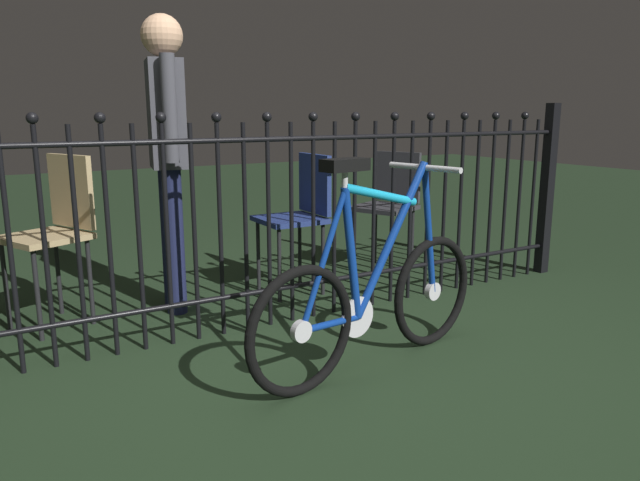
{
  "coord_description": "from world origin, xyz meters",
  "views": [
    {
      "loc": [
        -1.19,
        -2.05,
        1.12
      ],
      "look_at": [
        0.14,
        0.21,
        0.55
      ],
      "focal_mm": 33.75,
      "sensor_mm": 36.0,
      "label": 1
    }
  ],
  "objects_px": {
    "bicycle": "(373,295)",
    "chair_charcoal": "(389,198)",
    "chair_tan": "(57,222)",
    "chair_navy": "(301,208)",
    "person_visitor": "(167,140)"
  },
  "relations": [
    {
      "from": "bicycle",
      "to": "chair_charcoal",
      "type": "relative_size",
      "value": 1.61
    },
    {
      "from": "bicycle",
      "to": "chair_charcoal",
      "type": "height_order",
      "value": "bicycle"
    },
    {
      "from": "bicycle",
      "to": "chair_tan",
      "type": "relative_size",
      "value": 1.5
    },
    {
      "from": "chair_navy",
      "to": "person_visitor",
      "type": "relative_size",
      "value": 0.53
    },
    {
      "from": "chair_charcoal",
      "to": "chair_tan",
      "type": "bearing_deg",
      "value": -178.8
    },
    {
      "from": "chair_charcoal",
      "to": "chair_tan",
      "type": "distance_m",
      "value": 2.2
    },
    {
      "from": "chair_charcoal",
      "to": "chair_navy",
      "type": "bearing_deg",
      "value": -167.85
    },
    {
      "from": "chair_navy",
      "to": "person_visitor",
      "type": "xyz_separation_m",
      "value": [
        -0.79,
        0.06,
        0.44
      ]
    },
    {
      "from": "bicycle",
      "to": "chair_charcoal",
      "type": "distance_m",
      "value": 1.76
    },
    {
      "from": "person_visitor",
      "to": "chair_tan",
      "type": "bearing_deg",
      "value": 172.86
    },
    {
      "from": "bicycle",
      "to": "chair_navy",
      "type": "relative_size",
      "value": 1.56
    },
    {
      "from": "chair_tan",
      "to": "chair_navy",
      "type": "height_order",
      "value": "chair_tan"
    },
    {
      "from": "chair_tan",
      "to": "person_visitor",
      "type": "xyz_separation_m",
      "value": [
        0.59,
        -0.07,
        0.41
      ]
    },
    {
      "from": "chair_charcoal",
      "to": "chair_navy",
      "type": "height_order",
      "value": "chair_navy"
    },
    {
      "from": "chair_tan",
      "to": "chair_navy",
      "type": "relative_size",
      "value": 1.04
    }
  ]
}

